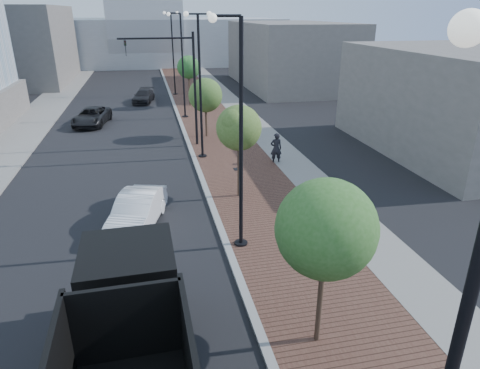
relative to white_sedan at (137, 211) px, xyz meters
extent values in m
cube|color=#4C2D23|center=(7.16, 27.25, -0.73)|extent=(7.00, 140.00, 0.12)
cube|color=slate|center=(9.86, 27.25, -0.73)|extent=(2.40, 140.00, 0.13)
cube|color=gray|center=(3.66, 27.25, -0.72)|extent=(0.30, 140.00, 0.14)
cube|color=slate|center=(-9.34, 27.25, -0.73)|extent=(4.00, 140.00, 0.12)
cube|color=black|center=(-0.06, -7.36, 0.97)|extent=(2.63, 2.74, 2.70)
cube|color=black|center=(-0.09, -5.86, 0.09)|extent=(2.50, 0.56, 1.35)
cube|color=black|center=(-0.04, -8.86, 0.30)|extent=(2.61, 0.87, 0.52)
cube|color=black|center=(-0.03, -9.82, 1.75)|extent=(2.59, 0.16, 2.07)
cylinder|color=black|center=(-1.14, -7.97, -0.22)|extent=(0.33, 1.15, 1.14)
cylinder|color=silver|center=(-1.14, -7.97, -0.22)|extent=(0.36, 0.63, 0.62)
cylinder|color=black|center=(1.04, -7.94, -0.22)|extent=(0.33, 1.15, 1.14)
cylinder|color=silver|center=(1.04, -7.94, -0.22)|extent=(0.36, 0.63, 0.62)
cylinder|color=black|center=(-1.17, -6.38, -0.22)|extent=(0.33, 1.15, 1.14)
cylinder|color=silver|center=(-1.17, -6.38, -0.22)|extent=(0.36, 0.63, 0.62)
cylinder|color=black|center=(1.01, -6.34, -0.22)|extent=(0.33, 1.15, 1.14)
cylinder|color=silver|center=(1.01, -6.34, -0.22)|extent=(0.36, 0.63, 0.62)
imported|color=white|center=(0.00, 0.00, 0.00)|extent=(2.99, 5.10, 1.59)
imported|color=black|center=(-3.97, 20.45, -0.06)|extent=(3.36, 5.66, 1.48)
imported|color=black|center=(0.56, 29.65, -0.13)|extent=(2.77, 4.88, 1.34)
imported|color=black|center=(8.79, 7.09, 0.24)|extent=(0.79, 0.56, 2.06)
sphere|color=silver|center=(3.56, -14.75, 8.33)|extent=(0.32, 0.32, 0.32)
cylinder|color=black|center=(4.26, -2.75, -0.69)|extent=(0.56, 0.56, 0.20)
cylinder|color=black|center=(4.26, -2.75, 3.83)|extent=(0.16, 0.16, 9.00)
cylinder|color=black|center=(3.76, -2.75, 8.33)|extent=(1.00, 0.10, 0.10)
sphere|color=silver|center=(3.26, -2.75, 8.26)|extent=(0.32, 0.32, 0.32)
cylinder|color=black|center=(4.26, 9.25, -0.69)|extent=(0.56, 0.56, 0.20)
cylinder|color=black|center=(4.26, 9.25, 3.83)|extent=(0.16, 0.16, 9.00)
cylinder|color=black|center=(4.26, 9.25, 8.33)|extent=(1.40, 0.10, 0.10)
sphere|color=silver|center=(3.56, 9.25, 8.33)|extent=(0.32, 0.32, 0.32)
sphere|color=silver|center=(4.96, 9.25, 8.33)|extent=(0.32, 0.32, 0.32)
cylinder|color=black|center=(4.26, 21.25, -0.69)|extent=(0.56, 0.56, 0.20)
cylinder|color=black|center=(4.26, 21.25, 3.83)|extent=(0.16, 0.16, 9.00)
cylinder|color=black|center=(3.76, 21.25, 8.33)|extent=(1.00, 0.10, 0.10)
sphere|color=silver|center=(3.26, 21.25, 8.26)|extent=(0.32, 0.32, 0.32)
cylinder|color=black|center=(4.26, 33.25, -0.69)|extent=(0.56, 0.56, 0.20)
cylinder|color=black|center=(4.26, 33.25, 3.83)|extent=(0.16, 0.16, 9.00)
cylinder|color=black|center=(4.26, 33.25, 8.33)|extent=(1.40, 0.10, 0.10)
sphere|color=silver|center=(3.56, 33.25, 8.33)|extent=(0.32, 0.32, 0.32)
sphere|color=silver|center=(4.96, 33.25, 8.33)|extent=(0.32, 0.32, 0.32)
cylinder|color=black|center=(4.26, 12.25, 3.21)|extent=(0.18, 0.18, 8.00)
cylinder|color=black|center=(1.76, 12.25, 6.81)|extent=(5.00, 0.12, 0.12)
imported|color=black|center=(-0.24, 12.25, 6.21)|extent=(0.16, 0.20, 1.00)
cylinder|color=#382619|center=(5.26, -8.75, 1.00)|extent=(0.16, 0.16, 3.60)
sphere|color=#2E6020|center=(5.26, -8.75, 3.06)|extent=(2.78, 2.78, 2.78)
sphere|color=#2E6020|center=(5.66, -8.45, 2.80)|extent=(1.95, 1.95, 1.95)
sphere|color=#2E6020|center=(4.96, -9.05, 3.42)|extent=(1.67, 1.67, 1.67)
cylinder|color=#382619|center=(5.26, 2.25, 0.99)|extent=(0.16, 0.16, 3.58)
sphere|color=#446322|center=(5.26, 2.25, 3.04)|extent=(2.31, 2.31, 2.31)
sphere|color=#446322|center=(5.66, 2.55, 2.78)|extent=(1.62, 1.62, 1.62)
sphere|color=#446322|center=(4.96, 1.95, 3.40)|extent=(1.39, 1.39, 1.39)
cylinder|color=#382619|center=(5.26, 14.25, 0.76)|extent=(0.16, 0.16, 3.11)
sphere|color=#3E6422|center=(5.26, 14.25, 2.54)|extent=(2.60, 2.60, 2.60)
sphere|color=#3E6422|center=(5.66, 14.55, 2.32)|extent=(1.82, 1.82, 1.82)
sphere|color=#3E6422|center=(4.96, 13.95, 2.85)|extent=(1.56, 1.56, 1.56)
cylinder|color=#382619|center=(5.26, 26.25, 1.09)|extent=(0.16, 0.16, 3.76)
sphere|color=#215E20|center=(5.26, 26.25, 3.23)|extent=(2.30, 2.30, 2.30)
sphere|color=#215E20|center=(5.66, 26.55, 2.97)|extent=(1.61, 1.61, 1.61)
sphere|color=#215E20|center=(4.96, 25.95, 3.61)|extent=(1.38, 1.38, 1.38)
cube|color=#A2A7AC|center=(1.66, 72.25, 3.21)|extent=(50.00, 28.00, 8.00)
cube|color=#625D58|center=(-16.34, 47.25, 4.21)|extent=(14.00, 20.00, 10.00)
cube|color=#66615C|center=(19.66, 37.25, 3.21)|extent=(12.00, 22.00, 8.00)
cube|color=#625D58|center=(21.66, 7.25, 2.71)|extent=(10.00, 16.00, 7.00)
cube|color=black|center=(6.06, -4.75, -0.66)|extent=(0.50, 0.50, 0.02)
cube|color=black|center=(6.06, 6.25, -0.66)|extent=(0.50, 0.50, 0.02)
camera|label=1|loc=(0.84, -18.08, 8.46)|focal=31.75mm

